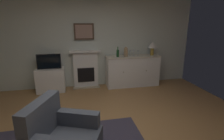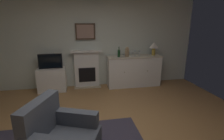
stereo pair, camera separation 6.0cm
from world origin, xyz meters
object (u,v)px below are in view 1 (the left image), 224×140
Objects in this scene: framed_picture at (84,32)px; sideboard_cabinet at (132,71)px; wine_glass_left at (130,52)px; tv_set at (49,62)px; tv_cabinet at (51,80)px; wine_bottle at (118,53)px; wine_glass_center at (134,52)px; armchair at (62,140)px; table_lamp at (152,46)px; fireplace_unit at (86,69)px; wine_glass_right at (138,52)px; vase_decorative at (126,52)px.

framed_picture is 0.34× the size of sideboard_cabinet.
wine_glass_left is 2.29m from tv_set.
tv_set is at bearing -90.00° from tv_cabinet.
wine_glass_center is at bearing 9.26° from wine_bottle.
sideboard_cabinet reaches higher than tv_cabinet.
framed_picture reaches higher than armchair.
tv_set is at bearing -179.57° from wine_glass_left.
tv_set is 0.60× the size of armchair.
sideboard_cabinet is 0.58m from wine_glass_left.
armchair is (-2.49, -2.77, -0.81)m from table_lamp.
fireplace_unit is 3.79× the size of wine_bottle.
wine_glass_right is 0.38m from vase_decorative.
wine_glass_center is (0.50, 0.08, 0.01)m from wine_bottle.
framed_picture is at bearing 90.00° from fireplace_unit.
wine_bottle is 2.01m from tv_cabinet.
table_lamp is 2.98m from tv_set.
armchair is at bearing -124.32° from sideboard_cabinet.
sideboard_cabinet is 2.39m from tv_set.
wine_bottle reaches higher than fireplace_unit.
framed_picture is at bearing 170.72° from wine_glass_left.
fireplace_unit is 2.99m from armchair.
sideboard_cabinet is 9.70× the size of wine_glass_right.
wine_bottle is 1.03× the size of vase_decorative.
wine_glass_right is (1.53, -0.27, -0.58)m from framed_picture.
wine_glass_center is 0.59× the size of vase_decorative.
tv_cabinet is (-2.36, 0.02, -0.13)m from sideboard_cabinet.
sideboard_cabinet is 1.54× the size of armchair.
fireplace_unit reaches higher than wine_glass_left.
wine_glass_center is 0.16× the size of armchair.
vase_decorative reaches higher than wine_glass_center.
sideboard_cabinet is 9.70× the size of wine_glass_left.
tv_set is (-0.98, -0.19, 0.31)m from fireplace_unit.
wine_glass_left is at bearing -0.15° from tv_cabinet.
tv_cabinet is (-2.28, 0.01, -0.71)m from wine_glass_left.
framed_picture is at bearing 13.31° from tv_set.
framed_picture reaches higher than wine_glass_right.
wine_glass_left is 1.00× the size of wine_glass_center.
wine_glass_center is at bearing 55.61° from armchair.
vase_decorative reaches higher than wine_glass_right.
tv_cabinet is (-0.97, -0.21, -1.29)m from framed_picture.
wine_bottle is at bearing -172.44° from wine_glass_left.
table_lamp is at bearing -0.76° from wine_glass_left.
wine_glass_left is 0.23m from wine_glass_right.
tv_cabinet is at bearing 90.00° from tv_set.
framed_picture is at bearing 173.59° from table_lamp.
wine_glass_right is at bearing -8.46° from fireplace_unit.
tv_set is at bearing -179.80° from sideboard_cabinet.
wine_glass_center is at bearing 50.93° from sideboard_cabinet.
sideboard_cabinet is at bearing -6.51° from wine_glass_left.
wine_glass_center is at bearing 18.40° from vase_decorative.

